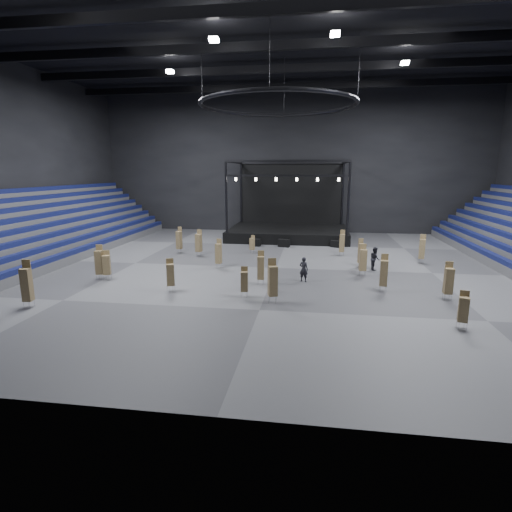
# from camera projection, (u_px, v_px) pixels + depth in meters

# --- Properties ---
(floor) EXTENTS (50.00, 50.00, 0.00)m
(floor) POSITION_uv_depth(u_px,v_px,m) (276.00, 268.00, 33.52)
(floor) COLOR #535356
(floor) RESTS_ON ground
(ceiling) EXTENTS (50.00, 42.00, 0.20)m
(ceiling) POSITION_uv_depth(u_px,v_px,m) (279.00, 34.00, 29.76)
(ceiling) COLOR black
(ceiling) RESTS_ON wall_back
(wall_back) EXTENTS (50.00, 0.20, 18.00)m
(wall_back) POSITION_uv_depth(u_px,v_px,m) (292.00, 163.00, 51.97)
(wall_back) COLOR black
(wall_back) RESTS_ON ground
(wall_front) EXTENTS (50.00, 0.20, 18.00)m
(wall_front) POSITION_uv_depth(u_px,v_px,m) (211.00, 134.00, 11.31)
(wall_front) COLOR black
(wall_front) RESTS_ON ground
(bleachers_left) EXTENTS (7.20, 40.00, 6.40)m
(bleachers_left) POSITION_uv_depth(u_px,v_px,m) (26.00, 241.00, 36.35)
(bleachers_left) COLOR #505053
(bleachers_left) RESTS_ON floor
(stage) EXTENTS (14.00, 10.00, 9.20)m
(stage) POSITION_uv_depth(u_px,v_px,m) (289.00, 225.00, 48.94)
(stage) COLOR black
(stage) RESTS_ON floor
(truss_ring) EXTENTS (12.30, 12.30, 5.15)m
(truss_ring) POSITION_uv_depth(u_px,v_px,m) (278.00, 105.00, 30.81)
(truss_ring) COLOR black
(truss_ring) RESTS_ON ceiling
(roof_girders) EXTENTS (49.00, 30.35, 0.70)m
(roof_girders) POSITION_uv_depth(u_px,v_px,m) (279.00, 45.00, 29.93)
(roof_girders) COLOR black
(roof_girders) RESTS_ON ceiling
(floodlights) EXTENTS (28.60, 16.60, 0.25)m
(floodlights) POSITION_uv_depth(u_px,v_px,m) (273.00, 37.00, 26.18)
(floodlights) COLOR white
(floodlights) RESTS_ON roof_girders
(flight_case_left) EXTENTS (1.25, 0.77, 0.78)m
(flight_case_left) POSITION_uv_depth(u_px,v_px,m) (255.00, 243.00, 43.18)
(flight_case_left) COLOR black
(flight_case_left) RESTS_ON floor
(flight_case_mid) EXTENTS (1.35, 0.92, 0.82)m
(flight_case_mid) POSITION_uv_depth(u_px,v_px,m) (284.00, 243.00, 42.72)
(flight_case_mid) COLOR black
(flight_case_mid) RESTS_ON floor
(flight_case_right) EXTENTS (1.20, 0.91, 0.72)m
(flight_case_right) POSITION_uv_depth(u_px,v_px,m) (336.00, 244.00, 42.52)
(flight_case_right) COLOR black
(flight_case_right) RESTS_ON floor
(chair_stack_0) EXTENTS (0.57, 0.57, 2.64)m
(chair_stack_0) POSITION_uv_depth(u_px,v_px,m) (99.00, 262.00, 29.66)
(chair_stack_0) COLOR silver
(chair_stack_0) RESTS_ON floor
(chair_stack_1) EXTENTS (0.58, 0.58, 2.89)m
(chair_stack_1) POSITION_uv_depth(u_px,v_px,m) (27.00, 284.00, 23.52)
(chair_stack_1) COLOR silver
(chair_stack_1) RESTS_ON floor
(chair_stack_2) EXTENTS (0.53, 0.53, 2.48)m
(chair_stack_2) POSITION_uv_depth(u_px,v_px,m) (342.00, 243.00, 38.17)
(chair_stack_2) COLOR silver
(chair_stack_2) RESTS_ON floor
(chair_stack_3) EXTENTS (0.58, 0.58, 2.01)m
(chair_stack_3) POSITION_uv_depth(u_px,v_px,m) (463.00, 309.00, 20.40)
(chair_stack_3) COLOR silver
(chair_stack_3) RESTS_ON floor
(chair_stack_4) EXTENTS (0.56, 0.56, 2.57)m
(chair_stack_4) POSITION_uv_depth(u_px,v_px,m) (384.00, 272.00, 26.69)
(chair_stack_4) COLOR silver
(chair_stack_4) RESTS_ON floor
(chair_stack_5) EXTENTS (0.50, 0.50, 2.45)m
(chair_stack_5) POSITION_uv_depth(u_px,v_px,m) (261.00, 267.00, 28.38)
(chair_stack_5) COLOR silver
(chair_stack_5) RESTS_ON floor
(chair_stack_6) EXTENTS (0.63, 0.63, 2.53)m
(chair_stack_6) POSITION_uv_depth(u_px,v_px,m) (199.00, 242.00, 37.99)
(chair_stack_6) COLOR silver
(chair_stack_6) RESTS_ON floor
(chair_stack_7) EXTENTS (0.68, 0.68, 2.77)m
(chair_stack_7) POSITION_uv_depth(u_px,v_px,m) (273.00, 280.00, 24.44)
(chair_stack_7) COLOR silver
(chair_stack_7) RESTS_ON floor
(chair_stack_8) EXTENTS (0.53, 0.53, 1.77)m
(chair_stack_8) POSITION_uv_depth(u_px,v_px,m) (252.00, 244.00, 39.39)
(chair_stack_8) COLOR silver
(chair_stack_8) RESTS_ON floor
(chair_stack_9) EXTENTS (0.52, 0.52, 2.46)m
(chair_stack_9) POSITION_uv_depth(u_px,v_px,m) (219.00, 253.00, 33.30)
(chair_stack_9) COLOR silver
(chair_stack_9) RESTS_ON floor
(chair_stack_10) EXTENTS (0.50, 0.50, 2.45)m
(chair_stack_10) POSITION_uv_depth(u_px,v_px,m) (449.00, 280.00, 24.96)
(chair_stack_10) COLOR silver
(chair_stack_10) RESTS_ON floor
(chair_stack_11) EXTENTS (0.58, 0.58, 2.59)m
(chair_stack_11) POSITION_uv_depth(u_px,v_px,m) (179.00, 240.00, 39.46)
(chair_stack_11) COLOR silver
(chair_stack_11) RESTS_ON floor
(chair_stack_12) EXTENTS (0.51, 0.51, 1.99)m
(chair_stack_12) POSITION_uv_depth(u_px,v_px,m) (244.00, 281.00, 25.61)
(chair_stack_12) COLOR silver
(chair_stack_12) RESTS_ON floor
(chair_stack_13) EXTENTS (0.61, 0.61, 2.47)m
(chair_stack_13) POSITION_uv_depth(u_px,v_px,m) (361.00, 253.00, 33.38)
(chair_stack_13) COLOR silver
(chair_stack_13) RESTS_ON floor
(chair_stack_14) EXTENTS (0.61, 0.61, 2.54)m
(chair_stack_14) POSITION_uv_depth(u_px,v_px,m) (422.00, 248.00, 35.04)
(chair_stack_14) COLOR silver
(chair_stack_14) RESTS_ON floor
(chair_stack_15) EXTENTS (0.56, 0.56, 2.49)m
(chair_stack_15) POSITION_uv_depth(u_px,v_px,m) (363.00, 259.00, 30.72)
(chair_stack_15) COLOR silver
(chair_stack_15) RESTS_ON floor
(chair_stack_16) EXTENTS (0.67, 0.67, 2.23)m
(chair_stack_16) POSITION_uv_depth(u_px,v_px,m) (106.00, 264.00, 29.55)
(chair_stack_16) COLOR silver
(chair_stack_16) RESTS_ON floor
(chair_stack_17) EXTENTS (0.67, 0.67, 2.25)m
(chair_stack_17) POSITION_uv_depth(u_px,v_px,m) (170.00, 274.00, 26.76)
(chair_stack_17) COLOR silver
(chair_stack_17) RESTS_ON floor
(man_center) EXTENTS (0.78, 0.65, 1.84)m
(man_center) POSITION_uv_depth(u_px,v_px,m) (304.00, 269.00, 29.21)
(man_center) COLOR black
(man_center) RESTS_ON floor
(crew_member) EXTENTS (0.78, 0.97, 1.88)m
(crew_member) POSITION_uv_depth(u_px,v_px,m) (375.00, 259.00, 32.72)
(crew_member) COLOR black
(crew_member) RESTS_ON floor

